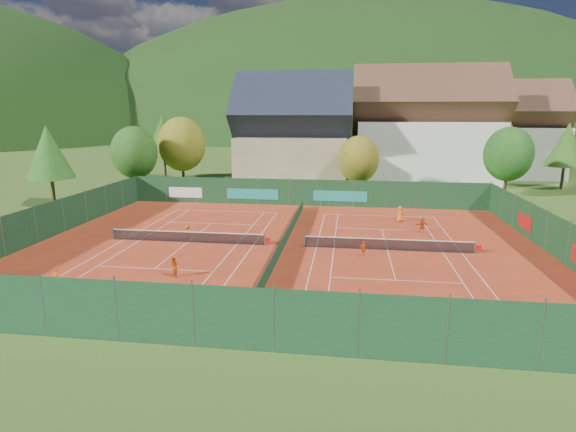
# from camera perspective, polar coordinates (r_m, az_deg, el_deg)

# --- Properties ---
(ground) EXTENTS (600.00, 600.00, 0.00)m
(ground) POSITION_cam_1_polar(r_m,az_deg,el_deg) (35.62, -0.43, -3.89)
(ground) COLOR #36571B
(ground) RESTS_ON ground
(clay_pad) EXTENTS (40.00, 32.00, 0.01)m
(clay_pad) POSITION_cam_1_polar(r_m,az_deg,el_deg) (35.61, -0.43, -3.85)
(clay_pad) COLOR #B03419
(clay_pad) RESTS_ON ground
(court_markings_left) EXTENTS (11.03, 23.83, 0.00)m
(court_markings_left) POSITION_cam_1_polar(r_m,az_deg,el_deg) (37.54, -12.63, -3.27)
(court_markings_left) COLOR white
(court_markings_left) RESTS_ON ground
(court_markings_right) EXTENTS (11.03, 23.83, 0.00)m
(court_markings_right) POSITION_cam_1_polar(r_m,az_deg,el_deg) (35.42, 12.52, -4.25)
(court_markings_right) COLOR white
(court_markings_right) RESTS_ON ground
(tennis_net_left) EXTENTS (13.30, 0.10, 1.02)m
(tennis_net_left) POSITION_cam_1_polar(r_m,az_deg,el_deg) (37.35, -12.45, -2.55)
(tennis_net_left) COLOR #59595B
(tennis_net_left) RESTS_ON ground
(tennis_net_right) EXTENTS (13.30, 0.10, 1.02)m
(tennis_net_right) POSITION_cam_1_polar(r_m,az_deg,el_deg) (35.29, 12.81, -3.49)
(tennis_net_right) COLOR #59595B
(tennis_net_right) RESTS_ON ground
(court_divider) EXTENTS (0.03, 28.80, 1.00)m
(court_divider) POSITION_cam_1_polar(r_m,az_deg,el_deg) (35.47, -0.43, -3.08)
(court_divider) COLOR #143721
(court_divider) RESTS_ON ground
(fence_north) EXTENTS (40.00, 0.10, 3.00)m
(fence_north) POSITION_cam_1_polar(r_m,az_deg,el_deg) (50.79, 1.61, 2.96)
(fence_north) COLOR #14391C
(fence_north) RESTS_ON ground
(fence_south) EXTENTS (40.00, 0.04, 3.00)m
(fence_south) POSITION_cam_1_polar(r_m,az_deg,el_deg) (20.40, -6.97, -12.78)
(fence_south) COLOR #153B20
(fence_south) RESTS_ON ground
(fence_west) EXTENTS (0.04, 32.00, 3.00)m
(fence_west) POSITION_cam_1_polar(r_m,az_deg,el_deg) (42.81, -27.98, -0.44)
(fence_west) COLOR #14391F
(fence_west) RESTS_ON ground
(fence_east) EXTENTS (0.09, 32.00, 3.00)m
(fence_east) POSITION_cam_1_polar(r_m,az_deg,el_deg) (38.07, 30.93, -2.32)
(fence_east) COLOR #14391B
(fence_east) RESTS_ON ground
(chalet) EXTENTS (16.20, 12.00, 16.00)m
(chalet) POSITION_cam_1_polar(r_m,az_deg,el_deg) (64.32, 0.71, 9.72)
(chalet) COLOR tan
(chalet) RESTS_ON ground
(hotel_block_a) EXTENTS (21.60, 11.00, 17.25)m
(hotel_block_a) POSITION_cam_1_polar(r_m,az_deg,el_deg) (70.68, 17.06, 10.07)
(hotel_block_a) COLOR silver
(hotel_block_a) RESTS_ON ground
(hotel_block_b) EXTENTS (17.28, 10.00, 15.50)m
(hotel_block_b) POSITION_cam_1_polar(r_m,az_deg,el_deg) (81.78, 25.97, 9.13)
(hotel_block_b) COLOR silver
(hotel_block_b) RESTS_ON ground
(tree_west_front) EXTENTS (5.72, 5.72, 8.69)m
(tree_west_front) POSITION_cam_1_polar(r_m,az_deg,el_deg) (60.26, -18.94, 7.62)
(tree_west_front) COLOR #4A331A
(tree_west_front) RESTS_ON ground
(tree_west_mid) EXTENTS (6.44, 6.44, 9.78)m
(tree_west_mid) POSITION_cam_1_polar(r_m,az_deg,el_deg) (64.09, -13.35, 8.86)
(tree_west_mid) COLOR #402616
(tree_west_mid) RESTS_ON ground
(tree_west_back) EXTENTS (5.60, 5.60, 10.00)m
(tree_west_back) POSITION_cam_1_polar(r_m,az_deg,el_deg) (73.70, -15.56, 9.76)
(tree_west_back) COLOR #452A18
(tree_west_back) RESTS_ON ground
(tree_center) EXTENTS (5.01, 5.01, 7.60)m
(tree_center) POSITION_cam_1_polar(r_m,az_deg,el_deg) (56.02, 8.93, 7.11)
(tree_center) COLOR #442918
(tree_center) RESTS_ON ground
(tree_east_front) EXTENTS (5.72, 5.72, 8.69)m
(tree_east_front) POSITION_cam_1_polar(r_m,az_deg,el_deg) (61.03, 26.20, 7.06)
(tree_east_front) COLOR #4B331A
(tree_east_front) RESTS_ON ground
(tree_east_mid) EXTENTS (5.04, 5.04, 9.00)m
(tree_east_mid) POSITION_cam_1_polar(r_m,az_deg,el_deg) (72.03, 31.89, 7.69)
(tree_east_mid) COLOR #4A301A
(tree_east_mid) RESTS_ON ground
(tree_west_side) EXTENTS (5.04, 5.04, 9.00)m
(tree_west_side) POSITION_cam_1_polar(r_m,az_deg,el_deg) (56.46, -28.12, 7.16)
(tree_west_side) COLOR #4B331A
(tree_west_side) RESTS_ON ground
(tree_east_back) EXTENTS (7.15, 7.15, 10.86)m
(tree_east_back) POSITION_cam_1_polar(r_m,az_deg,el_deg) (76.79, 24.03, 9.24)
(tree_east_back) COLOR #442818
(tree_east_back) RESTS_ON ground
(mountain_backdrop) EXTENTS (820.00, 530.00, 242.00)m
(mountain_backdrop) POSITION_cam_1_polar(r_m,az_deg,el_deg) (272.87, 12.57, 2.17)
(mountain_backdrop) COLOR black
(mountain_backdrop) RESTS_ON ground
(ball_hopper) EXTENTS (0.34, 0.34, 0.80)m
(ball_hopper) POSITION_cam_1_polar(r_m,az_deg,el_deg) (24.49, 26.86, -12.03)
(ball_hopper) COLOR slate
(ball_hopper) RESTS_ON ground
(loose_ball_0) EXTENTS (0.07, 0.07, 0.07)m
(loose_ball_0) POSITION_cam_1_polar(r_m,az_deg,el_deg) (34.08, -12.57, -4.91)
(loose_ball_0) COLOR #CCD833
(loose_ball_0) RESTS_ON ground
(loose_ball_1) EXTENTS (0.07, 0.07, 0.07)m
(loose_ball_1) POSITION_cam_1_polar(r_m,az_deg,el_deg) (26.56, 6.84, -9.92)
(loose_ball_1) COLOR #CCD833
(loose_ball_1) RESTS_ON ground
(loose_ball_2) EXTENTS (0.07, 0.07, 0.07)m
(loose_ball_2) POSITION_cam_1_polar(r_m,az_deg,el_deg) (37.56, 2.58, -2.92)
(loose_ball_2) COLOR #CCD833
(loose_ball_2) RESTS_ON ground
(loose_ball_3) EXTENTS (0.07, 0.07, 0.07)m
(loose_ball_3) POSITION_cam_1_polar(r_m,az_deg,el_deg) (46.24, -2.25, 0.14)
(loose_ball_3) COLOR #CCD833
(loose_ball_3) RESTS_ON ground
(player_left_near) EXTENTS (0.57, 0.41, 1.47)m
(player_left_near) POSITION_cam_1_polar(r_m,az_deg,el_deg) (30.01, -27.37, -7.18)
(player_left_near) COLOR #E95714
(player_left_near) RESTS_ON ground
(player_left_mid) EXTENTS (0.86, 0.84, 1.40)m
(player_left_mid) POSITION_cam_1_polar(r_m,az_deg,el_deg) (29.67, -14.31, -6.36)
(player_left_mid) COLOR #D85813
(player_left_mid) RESTS_ON ground
(player_left_far) EXTENTS (0.85, 0.50, 1.30)m
(player_left_far) POSITION_cam_1_polar(r_m,az_deg,el_deg) (38.06, -12.61, -2.05)
(player_left_far) COLOR #CB5112
(player_left_far) RESTS_ON ground
(player_right_near) EXTENTS (0.74, 0.66, 1.21)m
(player_right_near) POSITION_cam_1_polar(r_m,az_deg,el_deg) (33.35, 9.56, -4.14)
(player_right_near) COLOR orange
(player_right_near) RESTS_ON ground
(player_right_far_a) EXTENTS (0.88, 0.73, 1.54)m
(player_right_far_a) POSITION_cam_1_polar(r_m,az_deg,el_deg) (44.59, 14.04, 0.24)
(player_right_far_a) COLOR orange
(player_right_far_a) RESTS_ON ground
(player_right_far_b) EXTENTS (1.28, 0.80, 1.32)m
(player_right_far_b) POSITION_cam_1_polar(r_m,az_deg,el_deg) (41.21, 16.64, -1.12)
(player_right_far_b) COLOR #D44412
(player_right_far_b) RESTS_ON ground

